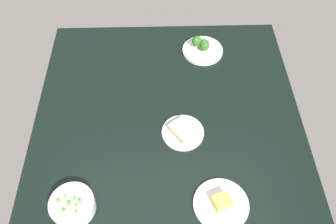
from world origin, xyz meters
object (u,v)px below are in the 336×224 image
plate_cheese (221,204)px  bowl_peas (72,205)px  plate_broccoli (202,48)px  plate_sandwich (183,131)px

plate_cheese → bowl_peas: size_ratio=1.27×
plate_broccoli → plate_sandwich: 50.18cm
plate_broccoli → plate_cheese: 80.13cm
bowl_peas → plate_sandwich: 51.50cm
plate_cheese → plate_broccoli: bearing=-179.9°
bowl_peas → plate_cheese: bearing=89.9°
plate_broccoli → plate_sandwich: (48.68, -12.15, -0.76)cm
bowl_peas → plate_sandwich: size_ratio=0.91×
plate_cheese → plate_sandwich: size_ratio=1.16×
plate_broccoli → plate_cheese: plate_broccoli is taller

